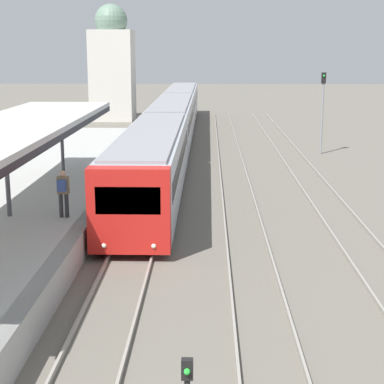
# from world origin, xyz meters

# --- Properties ---
(platform_canopy) EXTENTS (4.00, 21.32, 3.13)m
(platform_canopy) POSITION_xyz_m (-4.39, 14.32, 4.04)
(platform_canopy) COLOR beige
(platform_canopy) RESTS_ON station_platform
(person_on_platform) EXTENTS (0.40, 0.40, 1.66)m
(person_on_platform) POSITION_xyz_m (-2.47, 14.16, 2.01)
(person_on_platform) COLOR #2D2D33
(person_on_platform) RESTS_ON station_platform
(train_near) EXTENTS (2.70, 50.41, 3.20)m
(train_near) POSITION_xyz_m (0.00, 37.62, 1.77)
(train_near) COLOR red
(train_near) RESTS_ON ground_plane
(signal_mast_far) EXTENTS (0.28, 0.29, 5.29)m
(signal_mast_far) POSITION_xyz_m (9.95, 34.66, 3.31)
(signal_mast_far) COLOR gray
(signal_mast_far) RESTS_ON ground_plane
(distant_domed_building) EXTENTS (4.04, 4.04, 10.91)m
(distant_domed_building) POSITION_xyz_m (-6.70, 54.98, 5.16)
(distant_domed_building) COLOR silver
(distant_domed_building) RESTS_ON ground_plane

